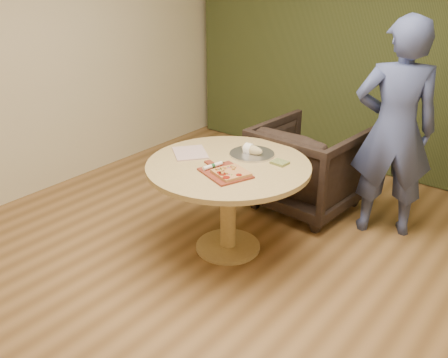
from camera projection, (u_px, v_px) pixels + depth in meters
room_shell at (209, 105)px, 2.90m from camera, size 5.04×6.04×2.84m
curtain at (394, 42)px, 4.98m from camera, size 4.80×0.14×2.78m
pedestal_table at (228, 180)px, 3.85m from camera, size 1.26×1.26×0.75m
pizza_paddle at (225, 173)px, 3.61m from camera, size 0.47×0.38×0.01m
flatbread_pizza at (231, 173)px, 3.56m from camera, size 0.28×0.28×0.04m
cutlery_roll at (213, 166)px, 3.67m from camera, size 0.06×0.20×0.03m
newspaper at (190, 153)px, 3.98m from camera, size 0.39×0.38×0.01m
serving_tray at (252, 154)px, 3.95m from camera, size 0.36×0.36×0.02m
bread_roll at (251, 149)px, 3.94m from camera, size 0.19×0.09×0.09m
green_packet at (280, 163)px, 3.78m from camera, size 0.13×0.11×0.02m
armchair at (308, 163)px, 4.59m from camera, size 0.92×0.87×0.89m
person_standing at (394, 130)px, 4.01m from camera, size 0.79×0.70×1.82m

